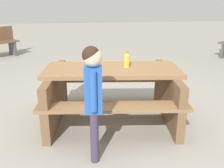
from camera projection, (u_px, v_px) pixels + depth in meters
name	position (u px, v px, depth m)	size (l,w,h in m)	color
ground_plane	(112.00, 119.00, 3.63)	(30.00, 30.00, 0.00)	gray
picnic_table	(112.00, 90.00, 3.48)	(1.95, 1.59, 0.75)	olive
soda_bottle	(127.00, 60.00, 3.40)	(0.07, 0.07, 0.22)	yellow
hotdog_tray	(92.00, 66.00, 3.35)	(0.20, 0.16, 0.08)	white
child_in_coat	(93.00, 90.00, 2.49)	(0.19, 0.30, 1.22)	#3F334C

